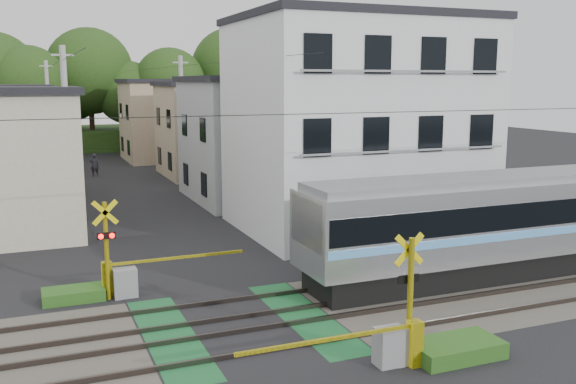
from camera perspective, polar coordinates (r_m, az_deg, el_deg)
name	(u,v)px	position (r m, az deg, el deg)	size (l,w,h in m)	color
ground	(240,326)	(17.72, -4.31, -11.82)	(120.00, 120.00, 0.00)	black
track_bed	(240,325)	(17.71, -4.31, -11.71)	(120.00, 120.00, 0.14)	#47423A
commuter_train	(527,219)	(23.60, 20.45, -2.28)	(16.65, 2.63, 3.46)	black
crossing_signal_near	(395,336)	(15.38, 9.48, -12.54)	(4.74, 0.65, 3.09)	yellow
crossing_signal_far	(122,274)	(20.35, -14.57, -7.11)	(4.74, 0.65, 3.09)	yellow
apartment_block	(355,124)	(28.64, 6.00, 6.03)	(10.20, 8.36, 9.30)	silver
houses_row	(116,134)	(42.07, -15.03, 5.02)	(22.07, 31.35, 6.80)	beige
tree_hill	(91,92)	(63.29, -17.11, 8.45)	(40.00, 13.14, 11.76)	#254216
catenary	(431,178)	(19.40, 12.62, 1.19)	(60.00, 5.04, 7.00)	#2D2D33
utility_poles	(99,124)	(38.98, -16.44, 5.83)	(7.90, 42.00, 8.00)	#A5A5A0
pedestrian	(95,165)	(46.52, -16.82, 2.32)	(0.58, 0.38, 1.58)	#34323F
weed_patches	(301,312)	(18.15, 1.15, -10.63)	(10.25, 8.80, 0.40)	#2D5E1E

